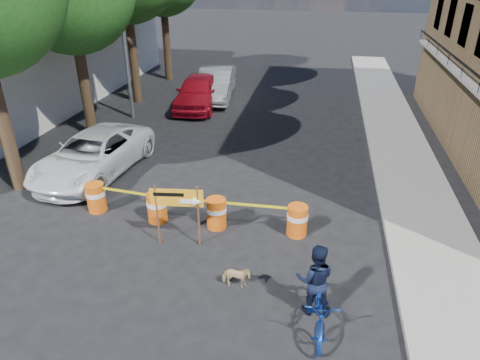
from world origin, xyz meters
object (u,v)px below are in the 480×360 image
at_px(barrel_far_left, 96,197).
at_px(sedan_red, 198,92).
at_px(barrel_far_right, 297,220).
at_px(bicycle, 322,290).
at_px(sedan_silver, 216,84).
at_px(suv_white, 93,155).
at_px(barrel_mid_right, 216,213).
at_px(detour_sign, 183,203).
at_px(pedestrian, 315,280).
at_px(dog, 236,277).
at_px(barrel_mid_left, 157,207).

relative_size(barrel_far_left, sedan_red, 0.19).
bearing_deg(barrel_far_right, sedan_red, 118.91).
height_order(bicycle, sedan_silver, bicycle).
bearing_deg(barrel_far_left, suv_white, 118.80).
bearing_deg(barrel_mid_right, suv_white, 153.50).
height_order(barrel_mid_right, suv_white, suv_white).
bearing_deg(detour_sign, pedestrian, -34.94).
bearing_deg(dog, barrel_mid_left, 45.41).
bearing_deg(bicycle, pedestrian, 103.83).
height_order(barrel_far_right, detour_sign, detour_sign).
xyz_separation_m(barrel_far_left, suv_white, (-1.29, 2.35, 0.26)).
xyz_separation_m(barrel_mid_right, suv_white, (-5.09, 2.54, 0.26)).
xyz_separation_m(barrel_far_left, detour_sign, (3.19, -1.17, 0.83)).
xyz_separation_m(barrel_far_right, pedestrian, (0.56, -2.86, 0.38)).
height_order(barrel_far_left, detour_sign, detour_sign).
height_order(barrel_mid_left, barrel_far_right, same).
relative_size(barrel_mid_left, barrel_mid_right, 1.00).
bearing_deg(bicycle, suv_white, 140.96).
xyz_separation_m(pedestrian, sedan_red, (-6.44, 13.51, -0.02)).
bearing_deg(pedestrian, barrel_mid_left, -33.73).
bearing_deg(dog, barrel_far_right, -30.88).
distance_m(barrel_far_left, bicycle, 7.62).
bearing_deg(barrel_far_left, sedan_silver, 86.70).
height_order(barrel_mid_right, bicycle, bicycle).
height_order(barrel_mid_left, detour_sign, detour_sign).
xyz_separation_m(barrel_mid_left, sedan_silver, (-1.31, 12.45, 0.36)).
distance_m(barrel_mid_left, sedan_silver, 12.52).
distance_m(barrel_far_left, barrel_far_right, 6.07).
xyz_separation_m(barrel_far_right, suv_white, (-7.36, 2.48, 0.26)).
distance_m(barrel_far_left, suv_white, 2.70).
relative_size(barrel_far_left, barrel_mid_right, 1.00).
bearing_deg(suv_white, sedan_silver, 84.28).
bearing_deg(pedestrian, bicycle, 104.59).
distance_m(barrel_far_right, detour_sign, 3.18).
height_order(detour_sign, sedan_silver, detour_sign).
relative_size(barrel_mid_right, barrel_far_right, 1.00).
distance_m(barrel_far_left, dog, 5.50).
bearing_deg(sedan_silver, detour_sign, -85.81).
height_order(barrel_mid_left, sedan_red, sedan_red).
distance_m(barrel_far_right, sedan_silver, 13.50).
distance_m(bicycle, sedan_silver, 16.83).
xyz_separation_m(suv_white, sedan_silver, (2.00, 9.90, 0.09)).
height_order(sedan_red, sedan_silver, sedan_silver).
bearing_deg(pedestrian, dog, -15.27).
height_order(barrel_mid_right, barrel_far_right, same).
distance_m(barrel_far_right, suv_white, 7.78).
xyz_separation_m(dog, sedan_silver, (-4.15, 14.84, 0.54)).
relative_size(barrel_mid_left, dog, 1.31).
bearing_deg(sedan_red, sedan_silver, 69.07).
relative_size(barrel_mid_right, sedan_silver, 0.18).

